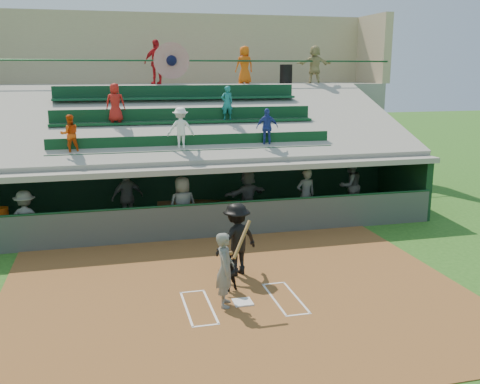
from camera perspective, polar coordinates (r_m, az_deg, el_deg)
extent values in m
plane|color=#265919|center=(12.50, 0.29, -11.81)|extent=(100.00, 100.00, 0.00)
cube|color=brown|center=(12.94, -0.27, -10.87)|extent=(11.00, 9.00, 0.02)
cube|color=white|center=(12.49, 0.29, -11.66)|extent=(0.43, 0.43, 0.03)
cube|color=white|center=(12.34, -3.16, -12.05)|extent=(0.05, 1.80, 0.01)
cube|color=silver|center=(12.68, 3.64, -11.34)|extent=(0.05, 1.80, 0.01)
cube|color=white|center=(12.26, -5.74, -12.27)|extent=(0.05, 1.80, 0.01)
cube|color=silver|center=(12.85, 6.02, -11.06)|extent=(0.05, 1.80, 0.01)
cube|color=white|center=(13.11, -5.13, -10.53)|extent=(0.60, 0.05, 0.01)
cube|color=white|center=(13.55, 3.59, -9.71)|extent=(0.60, 0.05, 0.01)
cube|color=white|center=(11.50, -3.66, -14.02)|extent=(0.60, 0.05, 0.01)
cube|color=white|center=(12.00, 6.26, -12.88)|extent=(0.60, 0.05, 0.01)
cube|color=gray|center=(18.71, -4.88, -3.29)|extent=(16.00, 3.50, 0.04)
cube|color=gray|center=(24.83, -7.53, 6.03)|extent=(20.00, 3.00, 4.60)
cube|color=#4C504B|center=(16.91, -3.94, -3.18)|extent=(16.00, 0.06, 1.10)
cylinder|color=#123A1E|center=(16.76, -3.97, -1.31)|extent=(16.00, 0.08, 0.08)
cube|color=black|center=(20.13, -5.75, 1.02)|extent=(16.00, 0.25, 2.20)
cube|color=#103219|center=(21.20, 16.92, 1.12)|extent=(0.25, 3.50, 2.20)
cube|color=gray|center=(18.23, -5.01, 3.30)|extent=(16.40, 3.90, 0.18)
cube|color=gray|center=(21.82, -6.43, 2.06)|extent=(16.40, 3.50, 2.30)
cube|color=gray|center=(23.26, -7.06, 5.59)|extent=(16.40, 0.30, 4.60)
cube|color=gray|center=(19.88, -5.94, 7.72)|extent=(16.40, 6.51, 2.37)
cube|color=#0C371D|center=(17.62, -4.75, 4.46)|extent=(9.40, 0.42, 0.08)
cube|color=#0C361B|center=(17.78, -4.87, 5.38)|extent=(9.40, 0.06, 0.45)
cube|color=#0D3B1D|center=(19.39, -5.72, 7.44)|extent=(9.40, 0.42, 0.08)
cube|color=#0C351B|center=(19.57, -5.83, 8.25)|extent=(9.40, 0.06, 0.45)
cube|color=#0D3C24|center=(21.22, -6.55, 9.92)|extent=(9.40, 0.42, 0.08)
cube|color=#0C341D|center=(21.40, -6.64, 10.64)|extent=(9.40, 0.06, 0.45)
imported|color=#DA480C|center=(17.44, -17.70, 5.92)|extent=(0.66, 0.57, 1.19)
imported|color=white|center=(17.56, -6.35, 6.76)|extent=(0.89, 0.52, 1.36)
imported|color=#253997|center=(18.19, 2.92, 6.90)|extent=(0.78, 0.40, 1.27)
imported|color=#B41A14|center=(19.23, -13.16, 9.25)|extent=(0.71, 0.52, 1.34)
imported|color=#1A7677|center=(19.72, -1.40, 9.48)|extent=(0.47, 0.33, 1.22)
cylinder|color=#144022|center=(23.17, -7.33, 13.73)|extent=(20.00, 0.07, 0.07)
cylinder|color=#AE2018|center=(23.15, -7.32, 13.73)|extent=(1.50, 0.06, 1.50)
sphere|color=black|center=(23.12, -7.31, 13.74)|extent=(0.44, 0.44, 0.44)
cube|color=tan|center=(26.17, -8.19, 14.92)|extent=(20.00, 0.40, 3.20)
cube|color=tan|center=(27.67, 13.95, 14.56)|extent=(0.40, 3.00, 3.20)
imported|color=#5B5D58|center=(12.06, -1.60, -8.26)|extent=(0.54, 0.70, 1.71)
cylinder|color=olive|center=(11.75, 0.21, -5.07)|extent=(0.56, 0.54, 0.75)
sphere|color=olive|center=(11.95, -1.00, -6.53)|extent=(0.10, 0.10, 0.10)
imported|color=black|center=(12.98, -1.34, -8.34)|extent=(0.60, 0.54, 1.01)
imported|color=black|center=(13.82, -0.37, -5.04)|extent=(1.40, 1.13, 1.90)
cube|color=brown|center=(19.99, -4.81, -1.54)|extent=(13.67, 5.22, 0.43)
cube|color=white|center=(17.95, -24.09, -3.86)|extent=(0.83, 0.64, 0.71)
cylinder|color=#D04D0C|center=(17.78, -24.07, -2.15)|extent=(0.40, 0.40, 0.40)
imported|color=#565954|center=(17.14, -21.88, -2.67)|extent=(1.15, 0.72, 1.72)
imported|color=#5D605A|center=(18.57, -11.92, -0.57)|extent=(1.20, 0.79, 1.90)
imported|color=#565954|center=(17.19, -6.13, -1.46)|extent=(1.02, 0.76, 1.89)
imported|color=#575954|center=(18.69, 0.82, -0.35)|extent=(1.75, 1.07, 1.80)
imported|color=#5D5F5A|center=(18.76, 7.02, -0.32)|extent=(0.70, 0.48, 1.85)
imported|color=#575A55|center=(20.23, 11.66, 0.68)|extent=(1.12, 0.97, 1.99)
cylinder|color=black|center=(25.17, 4.93, 12.42)|extent=(0.57, 0.57, 0.86)
imported|color=red|center=(23.77, -8.87, 13.53)|extent=(1.19, 0.76, 1.89)
imported|color=#E5580D|center=(24.03, 0.48, 13.38)|extent=(0.87, 0.64, 1.65)
imported|color=tan|center=(24.88, 7.95, 13.30)|extent=(1.63, 0.72, 1.70)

